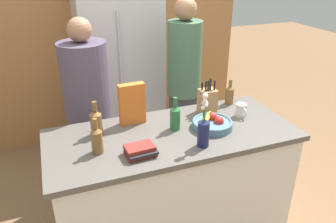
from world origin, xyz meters
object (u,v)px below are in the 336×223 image
at_px(book_stack, 140,151).
at_px(bottle_water, 230,94).
at_px(bottle_vinegar, 175,117).
at_px(person_at_sink, 88,105).
at_px(cereal_box, 132,104).
at_px(refrigerator, 120,66).
at_px(bottle_oil, 96,122).
at_px(fruit_bowl, 212,123).
at_px(flower_vase, 204,130).
at_px(knife_block, 207,101).
at_px(bottle_wine, 97,139).
at_px(person_in_blue, 184,79).
at_px(coffee_mug, 241,110).

distance_m(book_stack, bottle_water, 1.03).
distance_m(bottle_vinegar, person_at_sink, 0.81).
distance_m(cereal_box, bottle_water, 0.84).
height_order(refrigerator, person_at_sink, refrigerator).
xyz_separation_m(bottle_oil, bottle_vinegar, (0.53, -0.11, -0.00)).
relative_size(fruit_bowl, flower_vase, 0.79).
bearing_deg(knife_block, bottle_water, 18.98).
bearing_deg(bottle_oil, person_at_sink, 88.75).
bearing_deg(cereal_box, bottle_water, 3.57).
bearing_deg(bottle_wine, flower_vase, -13.98).
distance_m(flower_vase, bottle_water, 0.72).
xyz_separation_m(knife_block, bottle_vinegar, (-0.33, -0.16, -0.00)).
height_order(person_at_sink, person_in_blue, person_in_blue).
distance_m(bottle_water, person_in_blue, 0.52).
relative_size(flower_vase, coffee_mug, 3.01).
distance_m(refrigerator, coffee_mug, 1.51).
xyz_separation_m(book_stack, bottle_oil, (-0.20, 0.35, 0.07)).
bearing_deg(knife_block, book_stack, -148.69).
distance_m(refrigerator, person_at_sink, 0.89).
bearing_deg(person_at_sink, knife_block, -41.25).
bearing_deg(bottle_wine, bottle_water, 17.55).
bearing_deg(flower_vase, book_stack, 174.80).
xyz_separation_m(coffee_mug, bottle_water, (0.04, 0.24, 0.03)).
xyz_separation_m(bottle_vinegar, bottle_water, (0.58, 0.25, -0.01)).
bearing_deg(bottle_vinegar, person_at_sink, 129.95).
relative_size(coffee_mug, bottle_oil, 0.49).
bearing_deg(bottle_oil, cereal_box, 17.59).
distance_m(book_stack, bottle_vinegar, 0.41).
distance_m(coffee_mug, bottle_water, 0.25).
xyz_separation_m(knife_block, person_at_sink, (-0.85, 0.45, -0.09)).
bearing_deg(flower_vase, cereal_box, 125.63).
bearing_deg(book_stack, knife_block, 31.31).
height_order(book_stack, bottle_water, bottle_water).
xyz_separation_m(refrigerator, coffee_mug, (0.61, -1.38, -0.01)).
bearing_deg(fruit_bowl, bottle_oil, 166.61).
distance_m(bottle_wine, person_in_blue, 1.27).
height_order(coffee_mug, bottle_oil, bottle_oil).
bearing_deg(knife_block, person_at_sink, 152.01).
relative_size(knife_block, flower_vase, 0.75).
bearing_deg(person_at_sink, coffee_mug, -43.06).
bearing_deg(bottle_water, coffee_mug, -98.65).
bearing_deg(flower_vase, bottle_oil, 147.92).
distance_m(coffee_mug, bottle_wine, 1.12).
height_order(bottle_oil, person_at_sink, person_at_sink).
bearing_deg(bottle_water, bottle_wine, -162.45).
relative_size(fruit_bowl, knife_block, 1.05).
distance_m(refrigerator, knife_block, 1.29).
relative_size(knife_block, coffee_mug, 2.25).
relative_size(coffee_mug, person_at_sink, 0.08).
bearing_deg(person_in_blue, refrigerator, 123.39).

